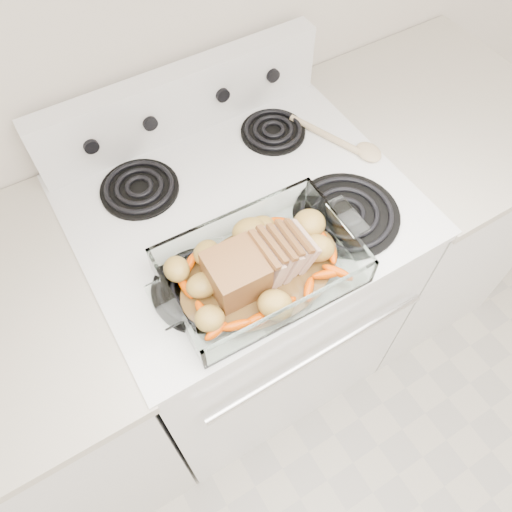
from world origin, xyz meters
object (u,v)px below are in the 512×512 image
baking_dish (261,270)px  counter_left (39,405)px  pork_roast (252,267)px  electric_range (245,294)px  counter_right (407,211)px

baking_dish → counter_left: bearing=163.1°
baking_dish → pork_roast: 0.04m
counter_left → pork_roast: (0.58, -0.20, 0.53)m
electric_range → baking_dish: electric_range is taller
counter_right → pork_roast: size_ratio=4.06×
counter_right → pork_roast: bearing=-165.2°
counter_right → pork_roast: 0.94m
baking_dish → pork_roast: pork_roast is taller
electric_range → pork_roast: 0.56m
counter_left → counter_right: (1.33, 0.00, 0.00)m
counter_left → counter_right: bearing=0.0°
electric_range → baking_dish: 0.53m
baking_dish → pork_roast: (-0.02, -0.00, 0.03)m
counter_right → pork_roast: pork_roast is taller
electric_range → baking_dish: (-0.07, -0.20, 0.48)m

